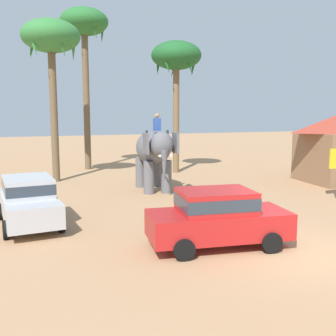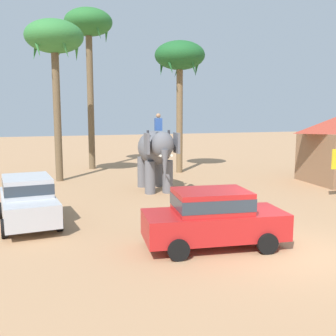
% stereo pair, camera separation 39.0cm
% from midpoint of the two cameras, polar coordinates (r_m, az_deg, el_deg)
% --- Properties ---
extents(ground_plane, '(120.00, 120.00, 0.00)m').
position_cam_midpoint_polar(ground_plane, '(11.97, 17.98, -11.47)').
color(ground_plane, tan).
extents(car_sedan_foreground, '(4.29, 2.28, 1.70)m').
position_cam_midpoint_polar(car_sedan_foreground, '(11.61, 7.53, -6.95)').
color(car_sedan_foreground, red).
rests_on(car_sedan_foreground, ground).
extents(car_parked_far_side, '(2.15, 4.23, 1.70)m').
position_cam_midpoint_polar(car_parked_far_side, '(14.62, -18.92, -4.20)').
color(car_parked_far_side, '#B7BABF').
rests_on(car_parked_far_side, ground).
extents(elephant_with_mahout, '(1.83, 3.93, 3.88)m').
position_cam_midpoint_polar(elephant_with_mahout, '(19.67, -1.25, 2.41)').
color(elephant_with_mahout, slate).
rests_on(elephant_with_mahout, ground).
extents(palm_tree_behind_elephant, '(3.20, 3.20, 8.42)m').
position_cam_midpoint_polar(palm_tree_behind_elephant, '(25.97, 2.16, 15.44)').
color(palm_tree_behind_elephant, brown).
rests_on(palm_tree_behind_elephant, ground).
extents(palm_tree_near_hut, '(3.20, 3.20, 8.98)m').
position_cam_midpoint_polar(palm_tree_near_hut, '(23.58, -15.66, 17.18)').
color(palm_tree_near_hut, brown).
rests_on(palm_tree_near_hut, ground).
extents(palm_tree_left_of_road, '(3.20, 3.20, 10.82)m').
position_cam_midpoint_polar(palm_tree_left_of_road, '(28.42, -11.02, 19.12)').
color(palm_tree_left_of_road, brown).
rests_on(palm_tree_left_of_road, ground).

